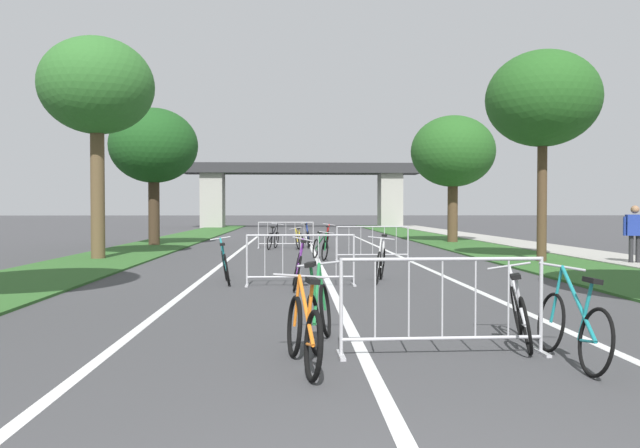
{
  "coord_description": "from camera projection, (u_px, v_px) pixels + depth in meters",
  "views": [
    {
      "loc": [
        -0.75,
        -2.43,
        1.57
      ],
      "look_at": [
        0.49,
        26.7,
        0.87
      ],
      "focal_mm": 35.66,
      "sensor_mm": 36.0,
      "label": 1
    }
  ],
  "objects": [
    {
      "name": "grass_verge_left",
      "position": [
        159.0,
        245.0,
        27.36
      ],
      "size": [
        2.98,
        61.52,
        0.05
      ],
      "primitive_type": "cube",
      "color": "#2D5B26",
      "rests_on": "ground"
    },
    {
      "name": "grass_verge_right",
      "position": [
        458.0,
        244.0,
        27.91
      ],
      "size": [
        2.98,
        61.52,
        0.05
      ],
      "primitive_type": "cube",
      "color": "#2D5B26",
      "rests_on": "ground"
    },
    {
      "name": "sidewalk_path_right",
      "position": [
        517.0,
        243.0,
        28.03
      ],
      "size": [
        2.25,
        61.52,
        0.08
      ],
      "primitive_type": "cube",
      "color": "#9E9B93",
      "rests_on": "ground"
    },
    {
      "name": "lane_stripe_center",
      "position": [
        317.0,
        258.0,
        20.27
      ],
      "size": [
        0.14,
        35.59,
        0.01
      ],
      "primitive_type": "cube",
      "color": "silver",
      "rests_on": "ground"
    },
    {
      "name": "lane_stripe_right_lane",
      "position": [
        402.0,
        258.0,
        20.39
      ],
      "size": [
        0.14,
        35.59,
        0.01
      ],
      "primitive_type": "cube",
      "color": "silver",
      "rests_on": "ground"
    },
    {
      "name": "lane_stripe_left_lane",
      "position": [
        230.0,
        258.0,
        20.16
      ],
      "size": [
        0.14,
        35.59,
        0.01
      ],
      "primitive_type": "cube",
      "color": "silver",
      "rests_on": "ground"
    },
    {
      "name": "overpass_bridge",
      "position": [
        302.0,
        182.0,
        53.19
      ],
      "size": [
        19.77,
        3.25,
        5.34
      ],
      "color": "#2D2D30",
      "rests_on": "ground"
    },
    {
      "name": "tree_left_cypress_far",
      "position": [
        97.0,
        88.0,
        19.41
      ],
      "size": [
        3.46,
        3.46,
        6.81
      ],
      "color": "brown",
      "rests_on": "ground"
    },
    {
      "name": "tree_left_maple_mid",
      "position": [
        154.0,
        146.0,
        26.81
      ],
      "size": [
        3.71,
        3.71,
        5.82
      ],
      "color": "#3D2D1E",
      "rests_on": "ground"
    },
    {
      "name": "tree_right_pine_far",
      "position": [
        543.0,
        100.0,
        18.34
      ],
      "size": [
        3.26,
        3.26,
        6.14
      ],
      "color": "#4C3823",
      "rests_on": "ground"
    },
    {
      "name": "tree_right_oak_near",
      "position": [
        453.0,
        152.0,
        29.1
      ],
      "size": [
        3.84,
        3.84,
        5.84
      ],
      "color": "#4C3823",
      "rests_on": "ground"
    },
    {
      "name": "crowd_barrier_nearest",
      "position": [
        442.0,
        307.0,
        6.8
      ],
      "size": [
        2.25,
        0.51,
        1.05
      ],
      "rotation": [
        0.0,
        0.0,
        0.03
      ],
      "color": "#ADADB2",
      "rests_on": "ground"
    },
    {
      "name": "crowd_barrier_second",
      "position": [
        301.0,
        260.0,
        12.93
      ],
      "size": [
        2.24,
        0.46,
        1.05
      ],
      "rotation": [
        0.0,
        0.0,
        0.01
      ],
      "color": "#ADADB2",
      "rests_on": "ground"
    },
    {
      "name": "crowd_barrier_third",
      "position": [
        373.0,
        244.0,
        19.21
      ],
      "size": [
        2.26,
        0.56,
        1.05
      ],
      "rotation": [
        0.0,
        0.0,
        0.06
      ],
      "color": "#ADADB2",
      "rests_on": "ground"
    },
    {
      "name": "crowd_barrier_fourth",
      "position": [
        286.0,
        235.0,
        25.29
      ],
      "size": [
        2.25,
        0.48,
        1.05
      ],
      "rotation": [
        0.0,
        0.0,
        -0.02
      ],
      "color": "#ADADB2",
      "rests_on": "ground"
    },
    {
      "name": "bicycle_teal_0",
      "position": [
        225.0,
        266.0,
        13.36
      ],
      "size": [
        0.57,
        1.67,
        0.97
      ],
      "rotation": [
        0.0,
        0.0,
        0.15
      ],
      "color": "black",
      "rests_on": "ground"
    },
    {
      "name": "bicycle_green_1",
      "position": [
        320.0,
        248.0,
        19.64
      ],
      "size": [
        0.65,
        1.68,
        0.9
      ],
      "rotation": [
        0.0,
        0.0,
        3.36
      ],
      "color": "black",
      "rests_on": "ground"
    },
    {
      "name": "bicycle_yellow_2",
      "position": [
        300.0,
        240.0,
        24.79
      ],
      "size": [
        0.63,
        1.64,
        0.88
      ],
      "rotation": [
        0.0,
        0.0,
        2.97
      ],
      "color": "black",
      "rests_on": "ground"
    },
    {
      "name": "bicycle_orange_3",
      "position": [
        303.0,
        332.0,
        6.23
      ],
      "size": [
        0.55,
        1.63,
        0.92
      ],
      "rotation": [
        0.0,
        0.0,
        0.17
      ],
      "color": "black",
      "rests_on": "ground"
    },
    {
      "name": "bicycle_purple_4",
      "position": [
        297.0,
        269.0,
        12.43
      ],
      "size": [
        0.44,
        1.68,
        1.01
      ],
      "rotation": [
        0.0,
        0.0,
        0.01
      ],
      "color": "black",
      "rests_on": "ground"
    },
    {
      "name": "bicycle_white_5",
      "position": [
        380.0,
        264.0,
        13.57
      ],
      "size": [
        0.57,
        1.71,
        1.02
      ],
      "rotation": [
        0.0,
        0.0,
        2.91
      ],
      "color": "black",
      "rests_on": "ground"
    },
    {
      "name": "bicycle_black_6",
      "position": [
        273.0,
        239.0,
        24.72
      ],
      "size": [
        0.66,
        1.68,
        1.01
      ],
      "rotation": [
        0.0,
        0.0,
        -0.22
      ],
      "color": "black",
      "rests_on": "ground"
    },
    {
      "name": "bicycle_blue_7",
      "position": [
        308.0,
        238.0,
        25.72
      ],
      "size": [
        0.48,
        1.76,
        1.04
      ],
      "rotation": [
        0.0,
        0.0,
        -0.06
      ],
      "color": "black",
      "rests_on": "ground"
    },
    {
      "name": "bicycle_silver_8",
      "position": [
        520.0,
        314.0,
        7.29
      ],
      "size": [
        0.54,
        1.63,
        0.93
      ],
      "rotation": [
        0.0,
        0.0,
        -0.25
      ],
      "color": "black",
      "rests_on": "ground"
    },
    {
      "name": "bicycle_red_9",
      "position": [
        326.0,
        239.0,
        24.8
      ],
      "size": [
        0.57,
        1.74,
        0.99
      ],
      "rotation": [
        0.0,
        0.0,
        -0.13
      ],
      "color": "black",
      "rests_on": "ground"
    },
    {
      "name": "bicycle_teal_10",
      "position": [
        572.0,
        326.0,
        6.41
      ],
      "size": [
        0.51,
        1.69,
        1.0
      ],
      "rotation": [
        0.0,
        0.0,
        -0.0
      ],
      "color": "black",
      "rests_on": "ground"
    },
    {
      "name": "bicycle_green_11",
      "position": [
        319.0,
        313.0,
        7.28
      ],
      "size": [
        0.54,
        1.62,
        0.98
      ],
      "rotation": [
        0.0,
        0.0,
        -0.18
      ],
      "color": "black",
      "rests_on": "ground"
    },
    {
      "name": "pedestrian_with_backpack",
      "position": [
        635.0,
        229.0,
        17.61
      ],
      "size": [
        0.59,
        0.37,
        1.66
      ],
      "rotation": [
        0.0,
        0.0,
        2.91
      ],
      "color": "#262628",
      "rests_on": "ground"
    }
  ]
}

